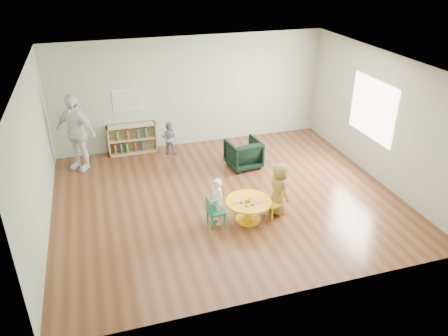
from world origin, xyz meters
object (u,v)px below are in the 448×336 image
Objects in this scene: armchair at (243,154)px; child_right at (279,189)px; kid_chair_right at (275,202)px; activity_table at (248,207)px; bookshelf at (132,139)px; kid_chair_left at (214,211)px; child_left at (217,202)px; adult_caretaker at (76,132)px; toddler at (169,138)px.

armchair is 2.11m from child_right.
child_right is (0.09, 0.06, 0.25)m from kid_chair_right.
kid_chair_right is (0.56, 0.03, -0.01)m from activity_table.
bookshelf reaches higher than armchair.
kid_chair_right is at bearing 79.98° from armchair.
kid_chair_left is 1.23m from kid_chair_right.
child_right reaches higher than armchair.
child_left is 1.25m from child_right.
adult_caretaker reaches higher than bookshelf.
toddler is (-0.88, 3.44, 0.12)m from activity_table.
adult_caretaker reaches higher than kid_chair_right.
armchair is (0.66, 2.19, 0.04)m from activity_table.
activity_table is 0.63m from child_left.
kid_chair_left is 0.18m from child_left.
activity_table is 0.82× the size of child_right.
armchair is at bearing 165.90° from toddler.
adult_caretaker is at bearing 38.61° from child_right.
child_left is (-1.26, -2.09, 0.12)m from armchair.
bookshelf is 3.88m from child_left.
kid_chair_right is 0.63× the size of toddler.
bookshelf is (-2.33, 3.76, 0.08)m from kid_chair_right.
kid_chair_left is 0.62× the size of child_left.
armchair is at bearing 22.84° from adult_caretaker.
child_left reaches higher than kid_chair_left.
toddler is (-0.28, 3.35, -0.04)m from child_left.
bookshelf is at bearing 178.48° from child_left.
kid_chair_left is 1.34m from child_right.
child_right is 4.88m from adult_caretaker.
toddler reaches higher than kid_chair_right.
bookshelf is 1.12× the size of child_right.
toddler reaches higher than bookshelf.
activity_table is at bearing 65.97° from armchair.
child_right reaches higher than activity_table.
child_left is 3.36m from toddler.
adult_caretaker reaches higher than armchair.
adult_caretaker is (-2.45, 3.16, 0.44)m from child_left.
bookshelf is 1.49m from adult_caretaker.
child_left is (-0.60, 0.10, 0.16)m from activity_table.
bookshelf is 2.91m from armchair.
bookshelf reaches higher than activity_table.
activity_table is at bearing 74.78° from kid_chair_right.
bookshelf is 1.29× the size of child_left.
kid_chair_left is at bearing 50.98° from armchair.
kid_chair_left is at bearing 71.39° from kid_chair_right.
kid_chair_left is 3.91m from bookshelf.
child_left reaches higher than armchair.
adult_caretaker is (-3.05, 3.25, 0.60)m from activity_table.
child_right is (1.24, -0.01, 0.07)m from child_left.
adult_caretaker is at bearing 29.87° from kid_chair_right.
adult_caretaker reaches higher than activity_table.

